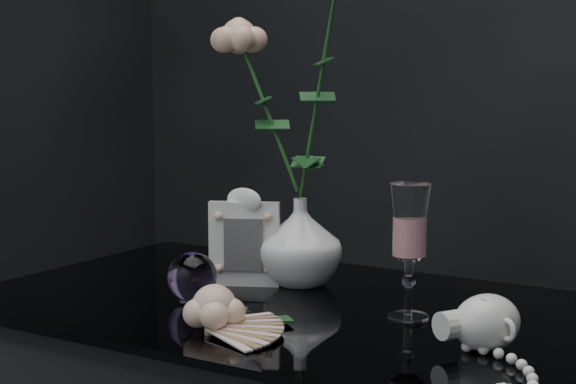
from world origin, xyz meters
The scene contains 8 objects.
vase centered at (-0.09, 0.15, 0.83)m, with size 0.13×0.13×0.14m, color white.
wine_glass centered at (0.14, 0.05, 0.86)m, with size 0.06×0.06×0.19m, color white, non-canonical shape.
picture_frame centered at (-0.17, 0.10, 0.84)m, with size 0.12×0.09×0.16m, color white, non-canonical shape.
paperweight centered at (-0.18, -0.02, 0.80)m, with size 0.07×0.07×0.07m, color #9E78C3, non-canonical shape.
paper_fan centered at (-0.05, -0.15, 0.77)m, with size 0.20×0.15×0.02m, color beige, non-canonical shape.
loose_rose centered at (-0.06, -0.13, 0.79)m, with size 0.14×0.18×0.06m, color #FFC4A4, non-canonical shape.
pearl_jar centered at (0.28, -0.02, 0.80)m, with size 0.24×0.26×0.07m, color white, non-canonical shape.
roses centered at (-0.10, 0.15, 1.10)m, with size 0.27×0.11×0.45m.
Camera 1 is at (0.62, -1.05, 1.09)m, focal length 55.00 mm.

